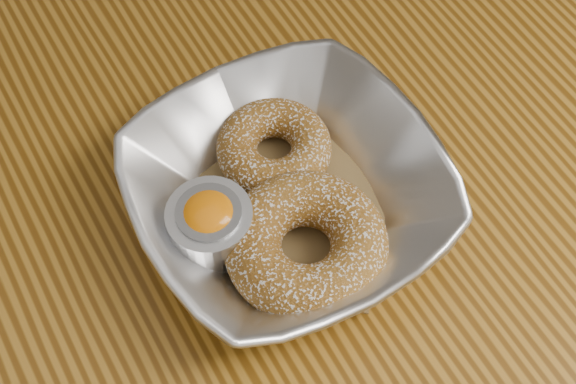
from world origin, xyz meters
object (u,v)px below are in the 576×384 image
table (227,339)px  serving_bowl (288,194)px  donut_front (306,245)px  ramekin (211,226)px  donut_back (274,148)px

table → serving_bowl: (0.08, 0.03, 0.13)m
donut_front → serving_bowl: bearing=76.4°
table → donut_front: size_ratio=10.38×
table → ramekin: (0.01, 0.03, 0.13)m
serving_bowl → ramekin: (-0.06, 0.00, 0.01)m
donut_front → ramekin: bearing=138.8°
serving_bowl → donut_front: 0.05m
serving_bowl → donut_back: size_ratio=2.56×
donut_front → ramekin: ramekin is taller
serving_bowl → ramekin: 0.06m
donut_back → ramekin: size_ratio=1.45×
table → donut_back: (0.09, 0.07, 0.12)m
table → donut_back: 0.17m
table → serving_bowl: serving_bowl is taller
serving_bowl → ramekin: bearing=178.8°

